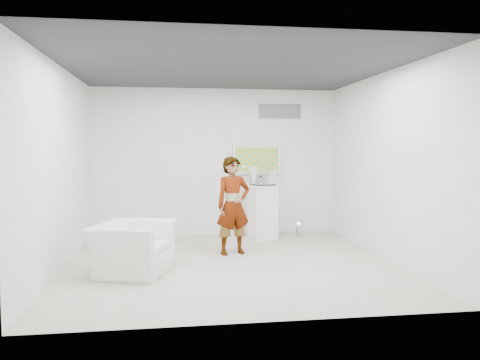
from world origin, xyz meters
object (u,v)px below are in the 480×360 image
Objects in this scene: armchair at (132,248)px; pedestal at (263,212)px; floor_uplight at (299,230)px; person at (233,206)px; tv at (257,159)px.

pedestal is at bearing -27.88° from armchair.
person is at bearing -138.34° from floor_uplight.
tv reaches higher than floor_uplight.
person is 1.49m from pedestal.
armchair is 4.03× the size of floor_uplight.
pedestal reaches higher than floor_uplight.
tv is at bearing 91.85° from pedestal.
person is at bearing -120.64° from pedestal.
floor_uplight is (0.78, -0.49, -1.41)m from tv.
armchair reaches higher than floor_uplight.
pedestal is (0.02, -0.57, -1.02)m from tv.
tv is 1.69m from floor_uplight.
armchair is at bearing -135.97° from pedestal.
tv is 2.10m from person.
floor_uplight is (0.76, 0.08, -0.39)m from pedestal.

